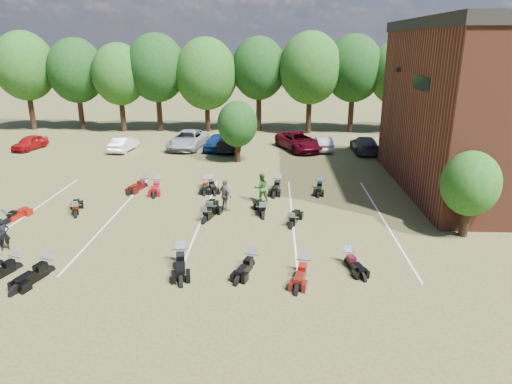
{
  "coord_description": "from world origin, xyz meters",
  "views": [
    {
      "loc": [
        0.92,
        -20.54,
        9.28
      ],
      "look_at": [
        -0.05,
        4.0,
        1.2
      ],
      "focal_mm": 32.0,
      "sensor_mm": 36.0,
      "label": 1
    }
  ],
  "objects_px": {
    "motorcycle_0": "(17,269)",
    "motorcycle_3": "(251,267)",
    "motorcycle_7": "(8,223)",
    "car_0": "(30,143)",
    "motorcycle_14": "(144,187)",
    "person_grey": "(225,195)",
    "person_green": "(261,188)",
    "person_black": "(3,234)",
    "car_4": "(216,142)"
  },
  "relations": [
    {
      "from": "person_green",
      "to": "motorcycle_7",
      "type": "height_order",
      "value": "person_green"
    },
    {
      "from": "car_4",
      "to": "person_green",
      "type": "relative_size",
      "value": 2.27
    },
    {
      "from": "motorcycle_0",
      "to": "motorcycle_3",
      "type": "bearing_deg",
      "value": 22.45
    },
    {
      "from": "car_4",
      "to": "person_grey",
      "type": "distance_m",
      "value": 15.73
    },
    {
      "from": "person_green",
      "to": "motorcycle_14",
      "type": "distance_m",
      "value": 8.42
    },
    {
      "from": "motorcycle_0",
      "to": "motorcycle_14",
      "type": "relative_size",
      "value": 0.94
    },
    {
      "from": "person_grey",
      "to": "motorcycle_14",
      "type": "xyz_separation_m",
      "value": [
        -5.92,
        4.2,
        -0.93
      ]
    },
    {
      "from": "motorcycle_14",
      "to": "car_0",
      "type": "bearing_deg",
      "value": 158.55
    },
    {
      "from": "motorcycle_0",
      "to": "motorcycle_14",
      "type": "bearing_deg",
      "value": 97.67
    },
    {
      "from": "motorcycle_0",
      "to": "motorcycle_3",
      "type": "height_order",
      "value": "motorcycle_3"
    },
    {
      "from": "motorcycle_0",
      "to": "person_grey",
      "type": "bearing_deg",
      "value": 61.3
    },
    {
      "from": "person_black",
      "to": "motorcycle_0",
      "type": "distance_m",
      "value": 2.57
    },
    {
      "from": "motorcycle_14",
      "to": "motorcycle_3",
      "type": "bearing_deg",
      "value": -37.52
    },
    {
      "from": "person_grey",
      "to": "motorcycle_0",
      "type": "bearing_deg",
      "value": 91.49
    },
    {
      "from": "car_0",
      "to": "motorcycle_14",
      "type": "distance_m",
      "value": 17.3
    },
    {
      "from": "person_grey",
      "to": "motorcycle_3",
      "type": "height_order",
      "value": "person_grey"
    },
    {
      "from": "person_green",
      "to": "motorcycle_7",
      "type": "relative_size",
      "value": 0.86
    },
    {
      "from": "car_4",
      "to": "motorcycle_0",
      "type": "xyz_separation_m",
      "value": [
        -5.82,
        -23.08,
        -0.71
      ]
    },
    {
      "from": "person_green",
      "to": "motorcycle_0",
      "type": "relative_size",
      "value": 0.86
    },
    {
      "from": "person_green",
      "to": "person_grey",
      "type": "relative_size",
      "value": 0.99
    },
    {
      "from": "car_4",
      "to": "car_0",
      "type": "bearing_deg",
      "value": -169.77
    },
    {
      "from": "motorcycle_7",
      "to": "motorcycle_14",
      "type": "height_order",
      "value": "motorcycle_14"
    },
    {
      "from": "person_black",
      "to": "motorcycle_14",
      "type": "height_order",
      "value": "person_black"
    },
    {
      "from": "car_0",
      "to": "person_grey",
      "type": "distance_m",
      "value": 24.54
    },
    {
      "from": "car_0",
      "to": "person_green",
      "type": "xyz_separation_m",
      "value": [
        21.39,
        -13.51,
        0.28
      ]
    },
    {
      "from": "motorcycle_14",
      "to": "person_grey",
      "type": "bearing_deg",
      "value": -17.78
    },
    {
      "from": "motorcycle_3",
      "to": "motorcycle_7",
      "type": "distance_m",
      "value": 14.09
    },
    {
      "from": "car_0",
      "to": "person_black",
      "type": "xyz_separation_m",
      "value": [
        9.57,
        -20.72,
        0.14
      ]
    },
    {
      "from": "car_0",
      "to": "motorcycle_7",
      "type": "distance_m",
      "value": 19.2
    },
    {
      "from": "car_0",
      "to": "person_grey",
      "type": "bearing_deg",
      "value": -26.8
    },
    {
      "from": "car_0",
      "to": "person_black",
      "type": "bearing_deg",
      "value": -54.11
    },
    {
      "from": "motorcycle_7",
      "to": "person_grey",
      "type": "bearing_deg",
      "value": -153.7
    },
    {
      "from": "person_black",
      "to": "motorcycle_7",
      "type": "bearing_deg",
      "value": 76.84
    },
    {
      "from": "person_green",
      "to": "motorcycle_3",
      "type": "bearing_deg",
      "value": 72.38
    },
    {
      "from": "car_0",
      "to": "motorcycle_3",
      "type": "relative_size",
      "value": 1.73
    },
    {
      "from": "car_0",
      "to": "motorcycle_0",
      "type": "distance_m",
      "value": 25.2
    },
    {
      "from": "motorcycle_0",
      "to": "car_0",
      "type": "bearing_deg",
      "value": 135.05
    },
    {
      "from": "person_grey",
      "to": "motorcycle_3",
      "type": "xyz_separation_m",
      "value": [
        1.84,
        -6.91,
        -0.93
      ]
    },
    {
      "from": "person_green",
      "to": "car_0",
      "type": "bearing_deg",
      "value": -48.65
    },
    {
      "from": "motorcycle_14",
      "to": "person_black",
      "type": "bearing_deg",
      "value": -93.95
    },
    {
      "from": "person_green",
      "to": "motorcycle_7",
      "type": "bearing_deg",
      "value": 0.11
    },
    {
      "from": "car_0",
      "to": "motorcycle_3",
      "type": "distance_m",
      "value": 30.54
    },
    {
      "from": "motorcycle_3",
      "to": "motorcycle_7",
      "type": "xyz_separation_m",
      "value": [
        -13.36,
        4.46,
        0.0
      ]
    },
    {
      "from": "motorcycle_14",
      "to": "motorcycle_0",
      "type": "bearing_deg",
      "value": -83.66
    },
    {
      "from": "person_grey",
      "to": "motorcycle_14",
      "type": "height_order",
      "value": "person_grey"
    },
    {
      "from": "motorcycle_0",
      "to": "motorcycle_7",
      "type": "height_order",
      "value": "same"
    },
    {
      "from": "car_0",
      "to": "motorcycle_7",
      "type": "bearing_deg",
      "value": -54.8
    },
    {
      "from": "car_4",
      "to": "motorcycle_0",
      "type": "bearing_deg",
      "value": -95.49
    },
    {
      "from": "car_4",
      "to": "motorcycle_7",
      "type": "relative_size",
      "value": 1.94
    },
    {
      "from": "car_4",
      "to": "person_green",
      "type": "distance_m",
      "value": 14.67
    }
  ]
}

